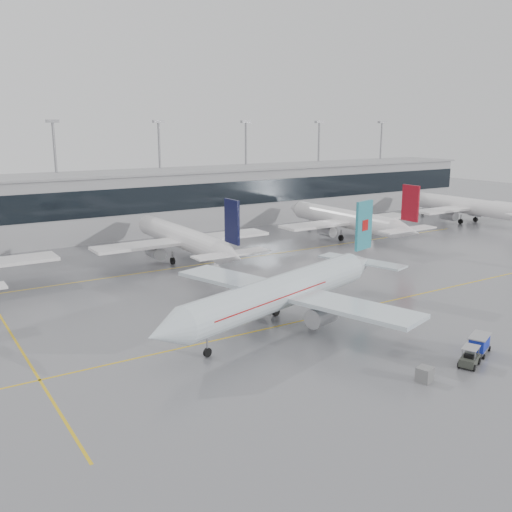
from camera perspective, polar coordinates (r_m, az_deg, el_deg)
ground at (r=65.89m, az=5.67°, el=-6.22°), size 320.00×320.00×0.00m
taxi_line_main at (r=65.89m, az=5.67°, el=-6.22°), size 120.00×0.25×0.01m
taxi_line_north at (r=90.34m, az=-6.17°, el=-0.92°), size 120.00×0.25×0.01m
taxi_line_cross at (r=67.80m, az=-23.53°, el=-6.72°), size 0.25×60.00×0.01m
terminal at (r=118.31m, az=-13.22°, el=5.07°), size 180.00×15.00×12.00m
terminal_glass at (r=111.08m, az=-11.94°, el=5.41°), size 180.00×0.20×5.00m
terminal_roof at (r=117.65m, az=-13.38°, el=8.06°), size 182.00×16.00×0.40m
light_masts at (r=123.23m, az=-14.35°, el=8.75°), size 156.40×1.00×22.60m
air_canada_jet at (r=62.92m, az=3.16°, el=-3.41°), size 37.41×30.83×12.13m
parked_jet_c at (r=92.78m, az=-7.24°, el=1.76°), size 29.64×36.96×11.72m
parked_jet_d at (r=112.03m, az=9.15°, el=3.63°), size 29.64×36.96×11.72m
parked_jet_e at (r=137.64m, az=20.16°, el=4.73°), size 29.64×36.96×11.72m
baggage_tug at (r=56.53m, az=20.56°, el=-9.68°), size 3.69×2.38×1.78m
baggage_cart at (r=59.66m, az=21.42°, el=-8.08°), size 3.38×2.69×1.85m
gse_unit at (r=52.17m, az=16.52°, el=-11.28°), size 1.57×1.51×1.29m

